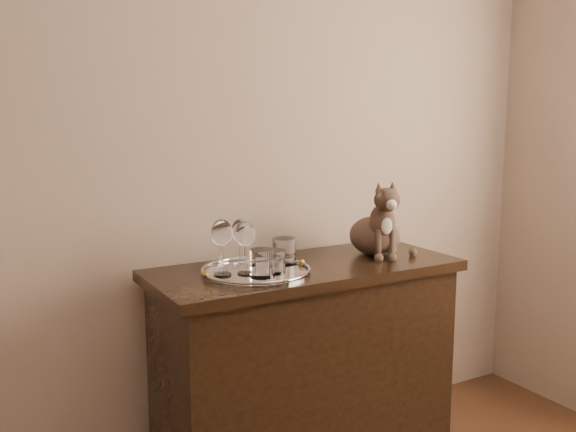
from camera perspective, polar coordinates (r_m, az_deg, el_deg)
name	(u,v)px	position (r m, az deg, el deg)	size (l,w,h in m)	color
wall_back	(122,134)	(2.44, -14.53, 7.07)	(4.00, 0.10, 2.70)	tan
sideboard	(305,370)	(2.60, 1.51, -13.53)	(1.20, 0.50, 0.85)	black
tray	(256,272)	(2.34, -2.86, -5.01)	(0.40, 0.40, 0.01)	silver
wine_glass_a	(220,247)	(2.34, -6.05, -2.80)	(0.06, 0.06, 0.17)	silver
wine_glass_b	(240,243)	(2.40, -4.27, -2.38)	(0.07, 0.07, 0.18)	silver
wine_glass_c	(222,247)	(2.27, -5.89, -2.79)	(0.08, 0.08, 0.20)	white
wine_glass_d	(245,248)	(2.28, -3.81, -2.84)	(0.07, 0.07, 0.19)	silver
tumbler_a	(275,262)	(2.30, -1.18, -4.08)	(0.08, 0.08, 0.09)	silver
tumbler_b	(262,263)	(2.25, -2.34, -4.21)	(0.09, 0.09, 0.10)	white
tumbler_c	(284,251)	(2.43, -0.34, -3.16)	(0.09, 0.09, 0.10)	silver
cat	(375,217)	(2.64, 7.73, -0.08)	(0.31, 0.29, 0.31)	#47362A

